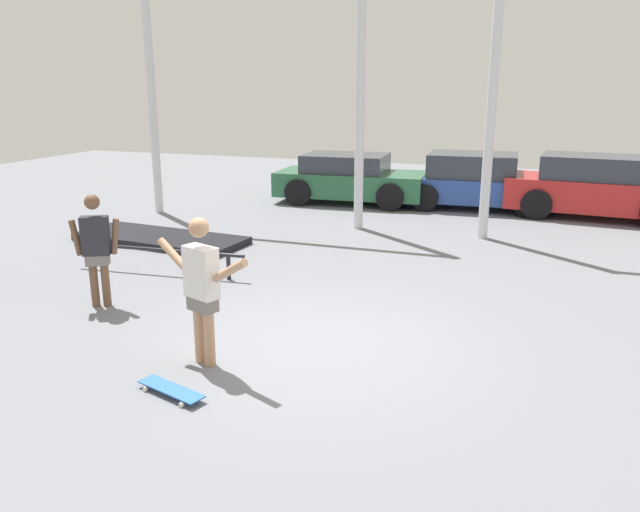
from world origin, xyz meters
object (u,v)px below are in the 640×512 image
(skateboarder, at_px, (202,284))
(bystander, at_px, (96,245))
(manual_pad, at_px, (161,239))
(grind_rail, at_px, (157,253))
(skateboard, at_px, (171,389))
(parked_car_blue, at_px, (476,182))
(parked_car_red, at_px, (595,188))
(parked_car_green, at_px, (350,179))

(skateboarder, bearing_deg, bystander, 174.06)
(manual_pad, height_order, grind_rail, grind_rail)
(skateboard, distance_m, bystander, 3.26)
(parked_car_blue, bearing_deg, bystander, -117.14)
(skateboarder, height_order, manual_pad, skateboarder)
(skateboarder, height_order, parked_car_red, skateboarder)
(parked_car_red, distance_m, bystander, 11.56)
(bystander, bearing_deg, parked_car_blue, -142.66)
(parked_car_green, bearing_deg, manual_pad, -116.36)
(grind_rail, distance_m, parked_car_red, 10.41)
(parked_car_red, bearing_deg, manual_pad, -141.61)
(grind_rail, relative_size, parked_car_green, 0.78)
(grind_rail, height_order, parked_car_green, parked_car_green)
(parked_car_red, relative_size, bystander, 2.57)
(parked_car_red, xyz_separation_m, bystander, (-7.07, -9.14, 0.19))
(parked_car_green, relative_size, bystander, 2.46)
(parked_car_green, bearing_deg, parked_car_red, -2.39)
(manual_pad, xyz_separation_m, parked_car_red, (8.42, 5.63, 0.64))
(skateboarder, distance_m, parked_car_red, 11.34)
(skateboard, relative_size, grind_rail, 0.27)
(manual_pad, bearing_deg, parked_car_green, 67.17)
(skateboarder, relative_size, parked_car_blue, 0.42)
(skateboard, height_order, parked_car_green, parked_car_green)
(skateboard, distance_m, parked_car_red, 12.07)
(parked_car_blue, bearing_deg, manual_pad, -136.32)
(skateboard, relative_size, parked_car_green, 0.21)
(grind_rail, bearing_deg, parked_car_blue, 60.47)
(skateboarder, xyz_separation_m, manual_pad, (-3.74, 4.70, -0.89))
(manual_pad, xyz_separation_m, parked_car_blue, (5.59, 5.90, 0.60))
(parked_car_blue, xyz_separation_m, bystander, (-4.25, -9.42, 0.23))
(parked_car_blue, relative_size, bystander, 2.47)
(grind_rail, bearing_deg, parked_car_red, 46.07)
(skateboard, height_order, manual_pad, manual_pad)
(parked_car_green, xyz_separation_m, bystander, (-0.98, -9.02, 0.27))
(skateboarder, height_order, parked_car_blue, skateboarder)
(manual_pad, xyz_separation_m, bystander, (1.34, -3.52, 0.83))
(grind_rail, xyz_separation_m, parked_car_red, (7.22, 7.49, 0.35))
(parked_car_blue, bearing_deg, parked_car_green, -175.97)
(skateboarder, bearing_deg, parked_car_green, 118.30)
(skateboard, relative_size, parked_car_blue, 0.21)
(skateboarder, xyz_separation_m, grind_rail, (-2.54, 2.83, -0.60))
(skateboard, distance_m, grind_rail, 4.47)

